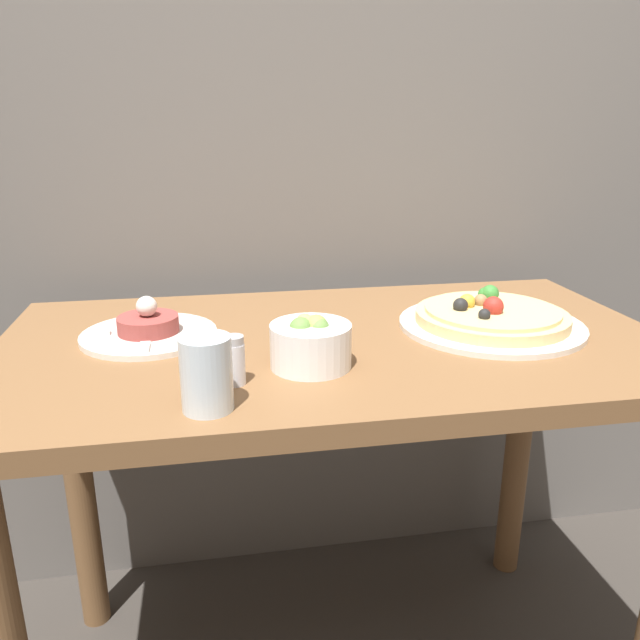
{
  "coord_description": "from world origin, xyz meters",
  "views": [
    {
      "loc": [
        -0.21,
        -0.68,
        1.11
      ],
      "look_at": [
        -0.03,
        0.3,
        0.8
      ],
      "focal_mm": 35.0,
      "sensor_mm": 36.0,
      "label": 1
    }
  ],
  "objects": [
    {
      "name": "tartare_plate",
      "position": [
        -0.32,
        0.37,
        0.77
      ],
      "size": [
        0.23,
        0.23,
        0.07
      ],
      "color": "silver",
      "rests_on": "dining_table"
    },
    {
      "name": "salt_shaker",
      "position": [
        -0.18,
        0.15,
        0.79
      ],
      "size": [
        0.03,
        0.03,
        0.07
      ],
      "color": "silver",
      "rests_on": "dining_table"
    },
    {
      "name": "pizza_plate",
      "position": [
        0.29,
        0.32,
        0.77
      ],
      "size": [
        0.33,
        0.33,
        0.06
      ],
      "color": "silver",
      "rests_on": "dining_table"
    },
    {
      "name": "drinking_glass",
      "position": [
        -0.22,
        0.07,
        0.81
      ],
      "size": [
        0.07,
        0.07,
        0.1
      ],
      "color": "silver",
      "rests_on": "dining_table"
    },
    {
      "name": "dining_table",
      "position": [
        0.0,
        0.32,
        0.63
      ],
      "size": [
        1.15,
        0.63,
        0.76
      ],
      "color": "brown",
      "rests_on": "ground_plane"
    },
    {
      "name": "small_bowl",
      "position": [
        -0.06,
        0.19,
        0.79
      ],
      "size": [
        0.12,
        0.12,
        0.08
      ],
      "color": "white",
      "rests_on": "dining_table"
    },
    {
      "name": "back_wall",
      "position": [
        0.0,
        0.76,
        1.3
      ],
      "size": [
        8.0,
        0.05,
        2.6
      ],
      "color": "slate",
      "rests_on": "ground_plane"
    }
  ]
}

